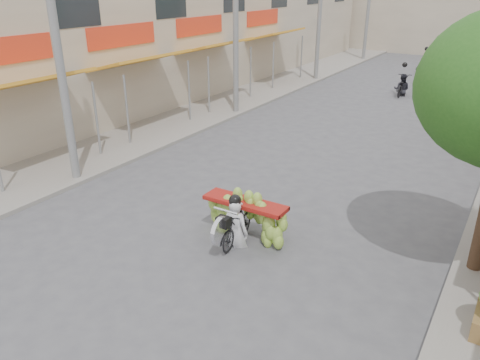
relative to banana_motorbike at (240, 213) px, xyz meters
name	(u,v)px	position (x,y,z in m)	size (l,w,h in m)	color
ground	(143,289)	(-0.64, -2.57, -0.71)	(120.00, 120.00, 0.00)	#4F4F54
sidewalk_left	(241,95)	(-7.64, 12.43, -0.65)	(4.00, 60.00, 0.12)	gray
shophouse_row_left	(150,33)	(-12.63, 11.40, 2.29)	(9.77, 40.00, 6.00)	#B3A48E
far_building	(465,8)	(-0.64, 35.43, 2.79)	(20.00, 6.00, 7.00)	#B3A48E
utility_pole_near	(56,42)	(-6.04, 0.43, 3.32)	(0.60, 0.24, 8.00)	slate
utility_pole_mid	(236,20)	(-6.04, 9.43, 3.32)	(0.60, 0.24, 8.00)	slate
utility_pole_far	(320,9)	(-6.04, 18.43, 3.32)	(0.60, 0.24, 8.00)	slate
utility_pole_back	(369,3)	(-6.04, 27.43, 3.32)	(0.60, 0.24, 8.00)	slate
banana_motorbike	(240,213)	(0.00, 0.00, 0.00)	(2.20, 1.75, 2.09)	black
bg_motorbike_a	(403,82)	(-0.63, 17.00, 0.02)	(0.82, 1.85, 1.95)	black
bg_motorbike_b	(454,72)	(1.32, 20.32, 0.18)	(1.15, 1.54, 1.95)	black
bg_motorbike_c	(425,62)	(-0.96, 23.87, 0.09)	(1.00, 1.67, 1.95)	black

